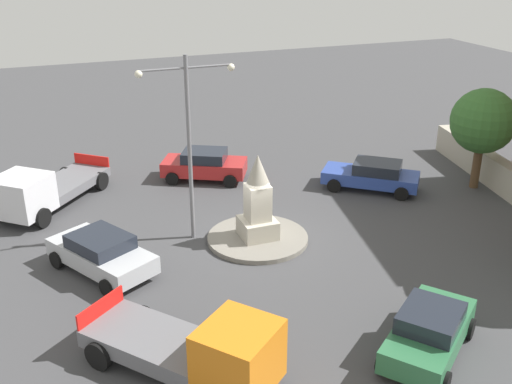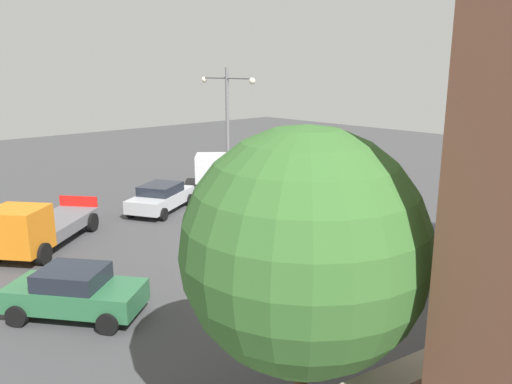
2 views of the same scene
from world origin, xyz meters
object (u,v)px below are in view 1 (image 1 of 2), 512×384
Objects in this scene: car_blue_parked_left at (372,175)px; truck_white_approaching at (40,191)px; car_red_passing at (204,164)px; truck_orange_waiting at (201,351)px; tree_near_wall at (483,122)px; streetlamp at (189,131)px; car_silver_parked_right at (101,253)px; car_green_far_side at (429,331)px; monument at (258,202)px.

car_blue_parked_left is 0.77× the size of truck_white_approaching.
car_red_passing is 0.97× the size of car_blue_parked_left.
tree_near_wall is at bearing -151.99° from truck_orange_waiting.
car_blue_parked_left is 15.06m from truck_white_approaching.
car_silver_parked_right is (3.75, 1.42, -3.68)m from streetlamp.
truck_orange_waiting is at bearing 104.88° from truck_white_approaching.
car_blue_parked_left is at bearing 149.82° from car_red_passing.
truck_orange_waiting is (4.26, 14.14, 0.21)m from car_red_passing.
car_silver_parked_right reaches higher than car_blue_parked_left.
car_red_passing is 0.92× the size of tree_near_wall.
truck_orange_waiting is (-1.70, 6.88, 0.24)m from car_silver_parked_right.
car_blue_parked_left is 12.27m from car_green_far_side.
truck_white_approaching reaches higher than car_blue_parked_left.
streetlamp is 1.65× the size of car_red_passing.
truck_orange_waiting is 1.17× the size of tree_near_wall.
monument is 8.60m from car_green_far_side.
car_red_passing is 13.29m from tree_near_wall.
monument is 0.77× the size of car_red_passing.
streetlamp is 10.11m from car_blue_parked_left.
car_blue_parked_left is 5.59m from tree_near_wall.
streetlamp reaches higher than tree_near_wall.
car_blue_parked_left is (-9.25, -1.74, -3.70)m from streetlamp.
streetlamp is at bearing 10.67° from car_blue_parked_left.
monument is at bearing -177.86° from car_silver_parked_right.
truck_white_approaching is 1.22× the size of tree_near_wall.
car_green_far_side is 0.75× the size of truck_orange_waiting.
truck_orange_waiting reaches higher than car_red_passing.
truck_orange_waiting is at bearing -10.68° from car_green_far_side.
car_green_far_side reaches higher than car_red_passing.
truck_white_approaching is at bearing -11.39° from car_blue_parked_left.
truck_orange_waiting is at bearing 76.11° from streetlamp.
truck_white_approaching is at bearing -40.55° from streetlamp.
car_silver_parked_right is at bearing 5.34° from tree_near_wall.
tree_near_wall is (-11.70, -1.44, 1.60)m from monument.
streetlamp is 14.06m from tree_near_wall.
car_red_passing is (-2.21, -5.84, -3.66)m from streetlamp.
car_green_far_side is at bearing 97.87° from car_red_passing.
truck_orange_waiting is at bearing 73.23° from car_red_passing.
car_red_passing is at bearing -25.35° from tree_near_wall.
truck_white_approaching is (9.84, -14.22, 0.21)m from car_green_far_side.
car_blue_parked_left is 0.99× the size of car_silver_parked_right.
truck_white_approaching is (7.82, -5.91, -0.67)m from monument.
car_red_passing is at bearing -82.13° from car_green_far_side.
car_silver_parked_right is (8.08, -8.09, -0.02)m from car_green_far_side.
car_red_passing is at bearing -110.72° from streetlamp.
tree_near_wall is at bearing -134.81° from car_green_far_side.
car_red_passing is at bearing -171.74° from truck_white_approaching.
car_blue_parked_left is at bearing -169.33° from streetlamp.
streetlamp is 1.24× the size of truck_white_approaching.
monument is 0.75× the size of car_blue_parked_left.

